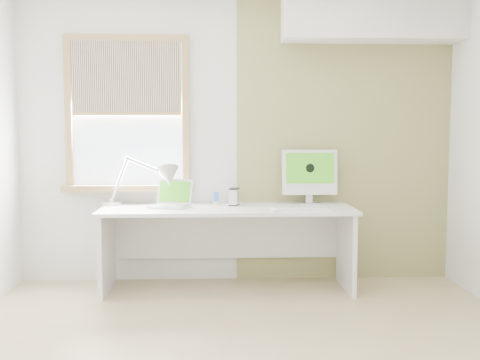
{
  "coord_description": "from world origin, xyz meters",
  "views": [
    {
      "loc": [
        -0.19,
        -3.49,
        1.41
      ],
      "look_at": [
        0.0,
        1.05,
        1.0
      ],
      "focal_mm": 42.27,
      "sensor_mm": 36.0,
      "label": 1
    }
  ],
  "objects": [
    {
      "name": "desk",
      "position": [
        -0.1,
        1.44,
        0.53
      ],
      "size": [
        2.2,
        0.7,
        0.73
      ],
      "color": "white",
      "rests_on": "room"
    },
    {
      "name": "laptop",
      "position": [
        -0.59,
        1.45,
        0.79
      ],
      "size": [
        0.42,
        0.38,
        0.24
      ],
      "color": "silver",
      "rests_on": "desk"
    },
    {
      "name": "desk_lamp",
      "position": [
        -0.71,
        1.51,
        0.96
      ],
      "size": [
        0.77,
        0.37,
        0.44
      ],
      "color": "silver",
      "rests_on": "desk"
    },
    {
      "name": "mouse",
      "position": [
        0.3,
        1.15,
        0.75
      ],
      "size": [
        0.1,
        0.12,
        0.03
      ],
      "primitive_type": "ellipsoid",
      "rotation": [
        0.0,
        0.0,
        0.37
      ],
      "color": "white",
      "rests_on": "desk"
    },
    {
      "name": "accent_wall",
      "position": [
        1.0,
        1.74,
        1.3
      ],
      "size": [
        2.0,
        0.02,
        2.6
      ],
      "primitive_type": "cube",
      "color": "olive",
      "rests_on": "room"
    },
    {
      "name": "room",
      "position": [
        0.0,
        0.0,
        1.3
      ],
      "size": [
        4.04,
        3.54,
        2.64
      ],
      "color": "tan",
      "rests_on": "ground"
    },
    {
      "name": "external_drive",
      "position": [
        -0.03,
        1.52,
        0.81
      ],
      "size": [
        0.1,
        0.13,
        0.16
      ],
      "color": "silver",
      "rests_on": "desk"
    },
    {
      "name": "imac",
      "position": [
        0.66,
        1.62,
        1.01
      ],
      "size": [
        0.5,
        0.17,
        0.49
      ],
      "color": "silver",
      "rests_on": "desk"
    },
    {
      "name": "phone_dock",
      "position": [
        -0.19,
        1.54,
        0.77
      ],
      "size": [
        0.08,
        0.08,
        0.13
      ],
      "color": "silver",
      "rests_on": "desk"
    },
    {
      "name": "window",
      "position": [
        -1.0,
        1.71,
        1.54
      ],
      "size": [
        1.2,
        0.14,
        1.42
      ],
      "color": "#B0864E",
      "rests_on": "room"
    },
    {
      "name": "soffit",
      "position": [
        1.2,
        1.57,
        2.4
      ],
      "size": [
        1.6,
        0.4,
        0.42
      ],
      "primitive_type": "cube",
      "color": "white",
      "rests_on": "room"
    },
    {
      "name": "keyboard",
      "position": [
        0.54,
        1.16,
        0.74
      ],
      "size": [
        0.45,
        0.14,
        0.02
      ],
      "color": "white",
      "rests_on": "desk"
    }
  ]
}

